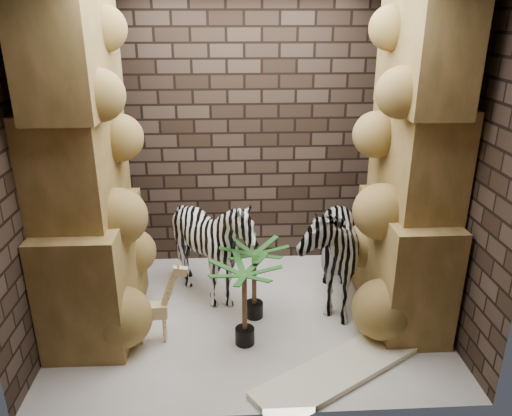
{
  "coord_description": "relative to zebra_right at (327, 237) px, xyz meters",
  "views": [
    {
      "loc": [
        -0.16,
        -4.06,
        2.72
      ],
      "look_at": [
        0.06,
        0.15,
        1.06
      ],
      "focal_mm": 35.0,
      "sensor_mm": 36.0,
      "label": 1
    }
  ],
  "objects": [
    {
      "name": "floor",
      "position": [
        -0.76,
        -0.29,
        -0.69
      ],
      "size": [
        3.5,
        3.5,
        0.0
      ],
      "primitive_type": "plane",
      "color": "beige",
      "rests_on": "ground"
    },
    {
      "name": "wall_right",
      "position": [
        0.99,
        -0.29,
        0.81
      ],
      "size": [
        0.0,
        3.0,
        3.0
      ],
      "primitive_type": "plane",
      "rotation": [
        1.57,
        0.0,
        -1.57
      ],
      "color": "black",
      "rests_on": "ground"
    },
    {
      "name": "zebra_right",
      "position": [
        0.0,
        0.0,
        0.0
      ],
      "size": [
        0.75,
        1.23,
        1.38
      ],
      "primitive_type": "imported",
      "rotation": [
        0.0,
        0.0,
        -0.11
      ],
      "color": "white",
      "rests_on": "floor"
    },
    {
      "name": "palm_back",
      "position": [
        -0.82,
        -0.69,
        -0.3
      ],
      "size": [
        0.36,
        0.36,
        0.78
      ],
      "primitive_type": null,
      "color": "#0E4017",
      "rests_on": "floor"
    },
    {
      "name": "zebra_left",
      "position": [
        -1.11,
        0.04,
        -0.15
      ],
      "size": [
        1.08,
        1.28,
        1.07
      ],
      "primitive_type": "imported",
      "rotation": [
        0.0,
        0.0,
        -0.12
      ],
      "color": "white",
      "rests_on": "floor"
    },
    {
      "name": "surfboard",
      "position": [
        -0.01,
        -1.08,
        -0.66
      ],
      "size": [
        1.67,
        1.27,
        0.05
      ],
      "primitive_type": "cube",
      "rotation": [
        0.0,
        0.0,
        0.57
      ],
      "color": "white",
      "rests_on": "floor"
    },
    {
      "name": "palm_front",
      "position": [
        -0.72,
        -0.28,
        -0.31
      ],
      "size": [
        0.36,
        0.36,
        0.76
      ],
      "primitive_type": null,
      "color": "#0E4017",
      "rests_on": "floor"
    },
    {
      "name": "rock_pillar_right",
      "position": [
        0.66,
        -0.29,
        0.81
      ],
      "size": [
        0.58,
        1.25,
        3.0
      ],
      "primitive_type": null,
      "color": "tan",
      "rests_on": "floor"
    },
    {
      "name": "giraffe_toy",
      "position": [
        -1.63,
        -0.61,
        -0.3
      ],
      "size": [
        0.41,
        0.16,
        0.78
      ],
      "primitive_type": null,
      "rotation": [
        0.0,
        0.0,
        0.08
      ],
      "color": "#E9C98A",
      "rests_on": "floor"
    },
    {
      "name": "wall_back",
      "position": [
        -0.76,
        0.96,
        0.81
      ],
      "size": [
        3.5,
        0.0,
        3.5
      ],
      "primitive_type": "plane",
      "rotation": [
        1.57,
        0.0,
        0.0
      ],
      "color": "black",
      "rests_on": "ground"
    },
    {
      "name": "wall_left",
      "position": [
        -2.51,
        -0.29,
        0.81
      ],
      "size": [
        0.0,
        3.0,
        3.0
      ],
      "primitive_type": "plane",
      "rotation": [
        1.57,
        0.0,
        1.57
      ],
      "color": "black",
      "rests_on": "ground"
    },
    {
      "name": "wall_front",
      "position": [
        -0.76,
        -1.54,
        0.81
      ],
      "size": [
        3.5,
        0.0,
        3.5
      ],
      "primitive_type": "plane",
      "rotation": [
        -1.57,
        0.0,
        0.0
      ],
      "color": "black",
      "rests_on": "ground"
    },
    {
      "name": "rock_pillar_left",
      "position": [
        -2.16,
        -0.29,
        0.81
      ],
      "size": [
        0.68,
        1.3,
        3.0
      ],
      "primitive_type": null,
      "color": "tan",
      "rests_on": "floor"
    }
  ]
}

